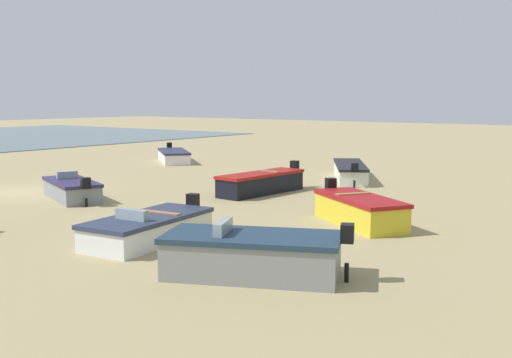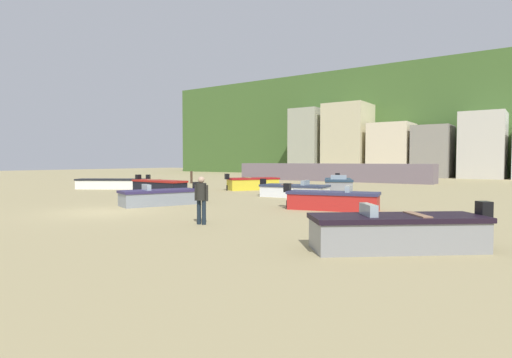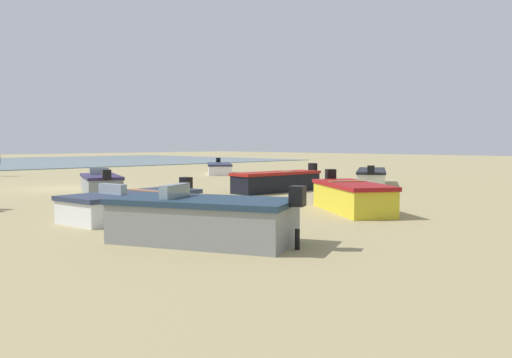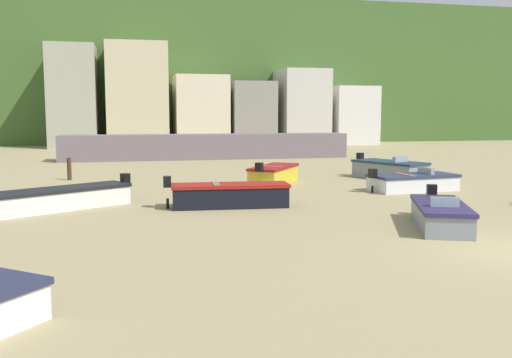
% 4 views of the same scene
% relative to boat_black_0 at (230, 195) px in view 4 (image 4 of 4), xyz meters
% --- Properties ---
extents(headland_hill, '(90.00, 32.00, 16.22)m').
position_rel_boat_black_0_xyz_m(headland_hill, '(5.78, 57.83, 7.67)').
color(headland_hill, '#3F602A').
rests_on(headland_hill, ground).
extents(harbor_pier, '(21.34, 2.40, 1.85)m').
position_rel_boat_black_0_xyz_m(harbor_pier, '(2.11, 21.83, 0.48)').
color(harbor_pier, slate).
rests_on(harbor_pier, ground).
extents(townhouse_left, '(4.54, 5.83, 10.04)m').
position_rel_boat_black_0_xyz_m(townhouse_left, '(-8.95, 38.75, 4.57)').
color(townhouse_left, '#A0A28B').
rests_on(townhouse_left, ground).
extents(townhouse_centre_left, '(6.00, 6.94, 10.38)m').
position_rel_boat_black_0_xyz_m(townhouse_centre_left, '(-2.75, 39.30, 4.74)').
color(townhouse_centre_left, beige).
rests_on(townhouse_centre_left, ground).
extents(townhouse_centre, '(5.37, 5.53, 7.24)m').
position_rel_boat_black_0_xyz_m(townhouse_centre, '(3.69, 38.59, 3.17)').
color(townhouse_centre, beige).
rests_on(townhouse_centre, ground).
extents(townhouse_centre_right, '(4.51, 5.13, 6.66)m').
position_rel_boat_black_0_xyz_m(townhouse_centre_right, '(9.05, 38.39, 2.88)').
color(townhouse_centre_right, gray).
rests_on(townhouse_centre_right, ground).
extents(townhouse_right, '(4.93, 6.89, 8.02)m').
position_rel_boat_black_0_xyz_m(townhouse_right, '(14.72, 39.28, 3.56)').
color(townhouse_right, beige).
rests_on(townhouse_right, ground).
extents(townhouse_far_right, '(4.75, 5.95, 6.28)m').
position_rel_boat_black_0_xyz_m(townhouse_far_right, '(20.28, 38.81, 2.69)').
color(townhouse_far_right, silver).
rests_on(townhouse_far_right, ground).
extents(boat_black_0, '(4.62, 1.55, 1.19)m').
position_rel_boat_black_0_xyz_m(boat_black_0, '(0.00, 0.00, 0.00)').
color(boat_black_0, black).
rests_on(boat_black_0, ground).
extents(boat_white_2, '(4.28, 2.18, 1.05)m').
position_rel_boat_black_0_xyz_m(boat_white_2, '(8.77, 2.61, -0.07)').
color(boat_white_2, white).
rests_on(boat_white_2, ground).
extents(boat_grey_4, '(2.69, 3.99, 1.07)m').
position_rel_boat_black_0_xyz_m(boat_grey_4, '(5.61, -5.04, -0.06)').
color(boat_grey_4, gray).
rests_on(boat_grey_4, ground).
extents(boat_grey_6, '(3.22, 4.24, 1.27)m').
position_rel_boat_black_0_xyz_m(boat_grey_6, '(9.70, 6.86, 0.04)').
color(boat_grey_6, gray).
rests_on(boat_grey_6, ground).
extents(boat_white_7, '(5.21, 3.96, 1.10)m').
position_rel_boat_black_0_xyz_m(boat_white_7, '(-6.09, 0.86, -0.05)').
color(boat_white_7, white).
rests_on(boat_white_7, ground).
extents(boat_yellow_8, '(3.26, 3.90, 1.21)m').
position_rel_boat_black_0_xyz_m(boat_yellow_8, '(3.26, 6.15, 0.01)').
color(boat_yellow_8, gold).
rests_on(boat_yellow_8, ground).
extents(mooring_post_near_water, '(0.22, 0.22, 1.16)m').
position_rel_boat_black_0_xyz_m(mooring_post_near_water, '(-6.64, 10.06, 0.13)').
color(mooring_post_near_water, '#3E2B20').
rests_on(mooring_post_near_water, ground).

